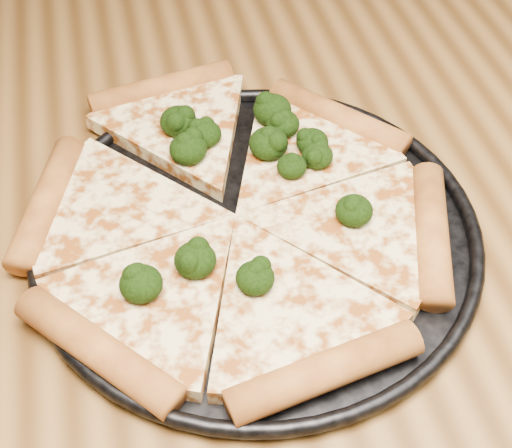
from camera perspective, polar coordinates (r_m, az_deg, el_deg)
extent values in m
cube|color=brown|center=(0.63, 6.46, -1.36)|extent=(1.20, 0.90, 0.04)
cylinder|color=black|center=(0.61, 0.00, -0.83)|extent=(0.36, 0.36, 0.01)
torus|color=black|center=(0.60, 0.00, -0.39)|extent=(0.37, 0.37, 0.01)
cylinder|color=#CC7C33|center=(0.70, 6.47, 8.30)|extent=(0.11, 0.13, 0.03)
cylinder|color=#CC7C33|center=(0.73, -7.42, 10.50)|extent=(0.15, 0.05, 0.03)
cylinder|color=#CC7C33|center=(0.64, -16.07, 1.70)|extent=(0.07, 0.14, 0.03)
cylinder|color=#CC7C33|center=(0.53, -12.31, -9.64)|extent=(0.11, 0.13, 0.03)
cylinder|color=#CC7C33|center=(0.51, 5.42, -11.47)|extent=(0.15, 0.05, 0.03)
cylinder|color=#CC7C33|center=(0.60, 13.62, -0.66)|extent=(0.07, 0.14, 0.03)
ellipsoid|color=black|center=(0.59, 7.70, 1.06)|extent=(0.03, 0.03, 0.02)
ellipsoid|color=black|center=(0.54, -9.01, -4.65)|extent=(0.03, 0.03, 0.02)
ellipsoid|color=black|center=(0.64, -5.35, 5.89)|extent=(0.03, 0.03, 0.03)
ellipsoid|color=black|center=(0.66, -4.03, 7.07)|extent=(0.03, 0.03, 0.02)
ellipsoid|color=black|center=(0.67, -6.12, 8.02)|extent=(0.03, 0.03, 0.03)
ellipsoid|color=black|center=(0.65, 4.43, 6.46)|extent=(0.03, 0.03, 0.02)
ellipsoid|color=black|center=(0.68, 1.29, 8.95)|extent=(0.04, 0.04, 0.03)
ellipsoid|color=black|center=(0.67, 2.11, 7.86)|extent=(0.03, 0.03, 0.02)
ellipsoid|color=black|center=(0.54, -0.07, -4.25)|extent=(0.03, 0.03, 0.02)
ellipsoid|color=black|center=(0.63, 2.83, 4.56)|extent=(0.03, 0.03, 0.02)
ellipsoid|color=black|center=(0.64, 4.83, 5.37)|extent=(0.03, 0.03, 0.02)
ellipsoid|color=black|center=(0.55, -4.79, -2.83)|extent=(0.03, 0.03, 0.02)
ellipsoid|color=black|center=(0.65, 1.00, 6.34)|extent=(0.04, 0.04, 0.03)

